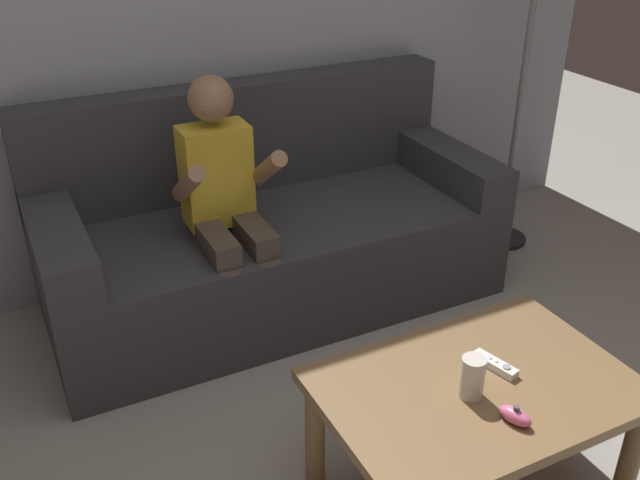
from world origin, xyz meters
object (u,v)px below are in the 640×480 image
object	(u,v)px
couch	(268,233)
person_seated_on_couch	(226,201)
coffee_table	(475,403)
soda_can	(472,377)
game_remote_white_near_edge	(495,365)
nunchuk_pink	(515,416)

from	to	relation	value
couch	person_seated_on_couch	distance (m)	0.41
coffee_table	soda_can	world-z (taller)	soda_can
couch	game_remote_white_near_edge	bearing A→B (deg)	-82.49
person_seated_on_couch	nunchuk_pink	size ratio (longest dim) A/B	10.37
person_seated_on_couch	game_remote_white_near_edge	distance (m)	1.16
nunchuk_pink	soda_can	bearing A→B (deg)	105.72
couch	soda_can	bearing A→B (deg)	-88.60
coffee_table	game_remote_white_near_edge	distance (m)	0.12
person_seated_on_couch	game_remote_white_near_edge	bearing A→B (deg)	-69.28
game_remote_white_near_edge	soda_can	world-z (taller)	soda_can
soda_can	person_seated_on_couch	bearing A→B (deg)	103.47
person_seated_on_couch	nunchuk_pink	xyz separation A→B (m)	(0.31, -1.28, -0.14)
couch	nunchuk_pink	distance (m)	1.47
coffee_table	nunchuk_pink	size ratio (longest dim) A/B	8.71
person_seated_on_couch	coffee_table	world-z (taller)	person_seated_on_couch
couch	game_remote_white_near_edge	xyz separation A→B (m)	(0.17, -1.27, 0.13)
couch	person_seated_on_couch	xyz separation A→B (m)	(-0.24, -0.19, 0.28)
soda_can	game_remote_white_near_edge	bearing A→B (deg)	25.17
nunchuk_pink	person_seated_on_couch	bearing A→B (deg)	103.71
coffee_table	soda_can	distance (m)	0.14
coffee_table	nunchuk_pink	xyz separation A→B (m)	(-0.01, -0.16, 0.09)
couch	coffee_table	distance (m)	1.31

